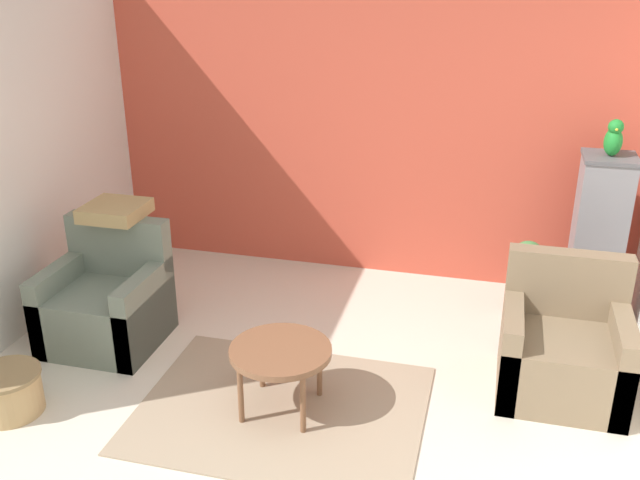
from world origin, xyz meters
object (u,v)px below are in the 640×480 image
Objects in this scene: armchair_left at (107,305)px; wicker_basket at (8,391)px; potted_plant at (525,279)px; parrot at (614,139)px; birdcage at (597,241)px; armchair_right at (563,351)px; coffee_table at (281,355)px.

wicker_basket is at bearing -99.29° from armchair_left.
wicker_basket is (-3.10, -2.10, -0.16)m from potted_plant.
parrot is (3.44, 1.29, 1.14)m from armchair_left.
birdcage reaches higher than potted_plant.
armchair_right is at bearing 2.88° from armchair_left.
birdcage reaches higher than armchair_right.
parrot reaches higher than armchair_right.
birdcage reaches higher than wicker_basket.
birdcage is 0.60m from potted_plant.
armchair_left is 1.40× the size of potted_plant.
wicker_basket is (-3.60, -2.24, -1.28)m from parrot.
parrot reaches higher than coffee_table.
armchair_left is 0.67× the size of birdcage.
birdcage is 4.71× the size of parrot.
armchair_right reaches higher than potted_plant.
coffee_table is 1.48× the size of wicker_basket.
coffee_table is 2.28× the size of parrot.
armchair_right is 3.52m from wicker_basket.
wicker_basket is at bearing -161.61° from armchair_right.
coffee_table is 0.72× the size of armchair_left.
armchair_right is (3.18, 0.16, 0.00)m from armchair_left.
birdcage is 2.07× the size of potted_plant.
wicker_basket is (-3.60, -2.23, -0.48)m from birdcage.
birdcage is (3.44, 1.29, 0.34)m from armchair_left.
coffee_table is 1.00× the size of potted_plant.
armchair_right is at bearing -103.24° from birdcage.
armchair_right is at bearing 18.39° from wicker_basket.
potted_plant is at bearing 34.11° from wicker_basket.
parrot is (0.00, 0.00, 0.80)m from birdcage.
birdcage reaches higher than armchair_left.
potted_plant reaches higher than coffee_table.
birdcage is (1.96, 1.79, 0.23)m from coffee_table.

